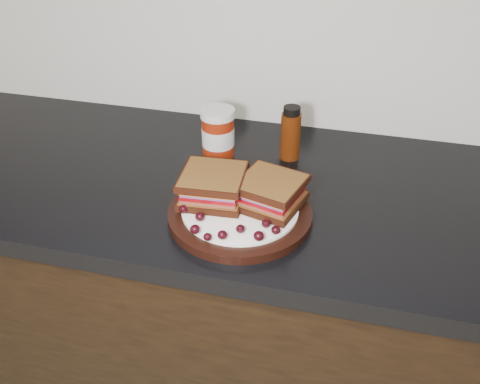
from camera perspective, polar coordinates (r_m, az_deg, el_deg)
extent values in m
cube|color=black|center=(1.49, -6.71, -13.40)|extent=(3.96, 0.58, 0.86)
cube|color=black|center=(1.21, -8.09, 1.33)|extent=(3.98, 0.60, 0.04)
cylinder|color=black|center=(1.04, 0.00, -2.34)|extent=(0.28, 0.28, 0.02)
ellipsoid|color=black|center=(1.02, -6.05, -1.82)|extent=(0.02, 0.02, 0.02)
ellipsoid|color=black|center=(0.99, -4.30, -2.63)|extent=(0.02, 0.02, 0.02)
ellipsoid|color=black|center=(0.96, -4.82, -3.98)|extent=(0.02, 0.02, 0.02)
ellipsoid|color=black|center=(0.95, -3.48, -4.80)|extent=(0.02, 0.02, 0.01)
ellipsoid|color=black|center=(0.95, -1.89, -4.59)|extent=(0.02, 0.02, 0.02)
ellipsoid|color=black|center=(0.96, 0.04, -3.95)|extent=(0.02, 0.02, 0.02)
ellipsoid|color=black|center=(0.94, 2.01, -4.70)|extent=(0.02, 0.02, 0.02)
ellipsoid|color=black|center=(0.96, 3.84, -4.06)|extent=(0.02, 0.02, 0.02)
ellipsoid|color=black|center=(0.98, 2.79, -3.37)|extent=(0.02, 0.02, 0.02)
ellipsoid|color=black|center=(1.00, 3.24, -2.37)|extent=(0.02, 0.02, 0.02)
ellipsoid|color=black|center=(1.02, 4.38, -1.33)|extent=(0.02, 0.02, 0.02)
ellipsoid|color=black|center=(1.04, 3.33, -0.55)|extent=(0.02, 0.02, 0.02)
ellipsoid|color=black|center=(1.05, 3.91, -0.33)|extent=(0.02, 0.02, 0.02)
ellipsoid|color=black|center=(1.08, -2.85, 0.70)|extent=(0.02, 0.02, 0.01)
ellipsoid|color=black|center=(1.05, -4.41, -0.32)|extent=(0.02, 0.02, 0.02)
ellipsoid|color=black|center=(1.03, -3.96, -1.20)|extent=(0.02, 0.02, 0.02)
ellipsoid|color=black|center=(1.07, -2.36, 0.58)|extent=(0.02, 0.02, 0.02)
ellipsoid|color=black|center=(1.06, -2.82, 0.00)|extent=(0.02, 0.02, 0.02)
ellipsoid|color=black|center=(1.04, -5.44, -0.86)|extent=(0.02, 0.02, 0.02)
cylinder|color=maroon|center=(1.22, -2.36, 6.33)|extent=(0.10, 0.10, 0.11)
cylinder|color=#451A06|center=(1.22, 5.42, 6.30)|extent=(0.05, 0.05, 0.13)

